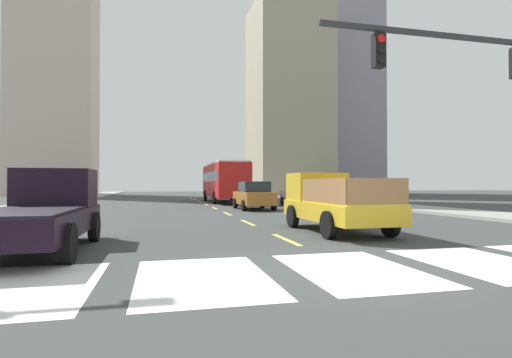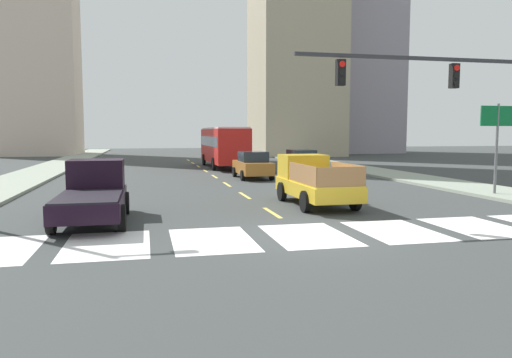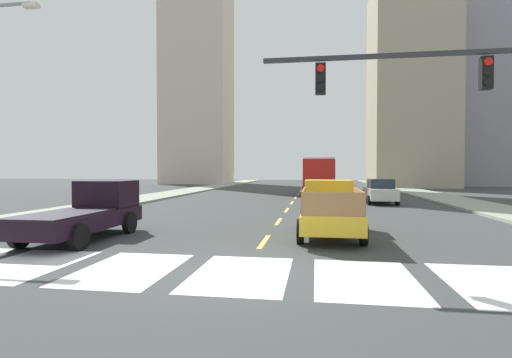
{
  "view_description": "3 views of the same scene",
  "coord_description": "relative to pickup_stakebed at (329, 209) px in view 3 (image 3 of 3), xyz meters",
  "views": [
    {
      "loc": [
        -3.43,
        -6.6,
        1.55
      ],
      "look_at": [
        1.85,
        15.21,
        1.85
      ],
      "focal_mm": 27.76,
      "sensor_mm": 36.0,
      "label": 1
    },
    {
      "loc": [
        -4.47,
        -12.95,
        2.9
      ],
      "look_at": [
        0.39,
        8.34,
        0.82
      ],
      "focal_mm": 34.19,
      "sensor_mm": 36.0,
      "label": 2
    },
    {
      "loc": [
        1.68,
        -8.64,
        2.38
      ],
      "look_at": [
        -1.99,
        15.11,
        1.79
      ],
      "focal_mm": 27.24,
      "sensor_mm": 36.0,
      "label": 3
    }
  ],
  "objects": [
    {
      "name": "crosswalk_stripe_4",
      "position": [
        0.56,
        -5.81,
        -0.93
      ],
      "size": [
        2.17,
        3.32,
        0.01
      ],
      "primitive_type": "cube",
      "color": "white",
      "rests_on": "ground"
    },
    {
      "name": "sedan_far",
      "position": [
        -0.0,
        11.34,
        -0.08
      ],
      "size": [
        2.02,
        4.4,
        1.72
      ],
      "rotation": [
        0.0,
        0.0,
        -0.01
      ],
      "color": "#AB6827",
      "rests_on": "ground"
    },
    {
      "name": "ground_plane",
      "position": [
        -2.18,
        -5.81,
        -0.94
      ],
      "size": [
        160.0,
        160.0,
        0.0
      ],
      "primitive_type": "plane",
      "color": "#383C3C"
    },
    {
      "name": "pickup_stakebed",
      "position": [
        0.0,
        0.0,
        0.0
      ],
      "size": [
        2.18,
        5.2,
        1.96
      ],
      "rotation": [
        0.0,
        0.0,
        -0.02
      ],
      "color": "gold",
      "rests_on": "ground"
    },
    {
      "name": "crosswalk_stripe_3",
      "position": [
        -2.18,
        -5.81,
        -0.93
      ],
      "size": [
        2.17,
        3.32,
        0.01
      ],
      "primitive_type": "cube",
      "color": "white",
      "rests_on": "ground"
    },
    {
      "name": "block_mid_left",
      "position": [
        12.25,
        41.44,
        12.69
      ],
      "size": [
        10.36,
        10.51,
        27.25
      ],
      "primitive_type": "cube",
      "color": "tan",
      "rests_on": "ground"
    },
    {
      "name": "lane_dash_1",
      "position": [
        -2.18,
        3.19,
        -0.93
      ],
      "size": [
        0.16,
        2.4,
        0.01
      ],
      "primitive_type": "cube",
      "color": "#DEC554",
      "rests_on": "ground"
    },
    {
      "name": "sidewalk_right",
      "position": [
        9.67,
        12.19,
        -0.86
      ],
      "size": [
        3.51,
        110.0,
        0.15
      ],
      "primitive_type": "cube",
      "color": "gray",
      "rests_on": "ground"
    },
    {
      "name": "block_mid_right",
      "position": [
        23.38,
        48.6,
        15.88
      ],
      "size": [
        11.02,
        11.66,
        33.63
      ],
      "primitive_type": "cube",
      "color": "gray",
      "rests_on": "ground"
    },
    {
      "name": "lane_dash_4",
      "position": [
        -2.18,
        18.19,
        -0.93
      ],
      "size": [
        0.16,
        2.4,
        0.01
      ],
      "primitive_type": "cube",
      "color": "#DEC554",
      "rests_on": "ground"
    },
    {
      "name": "pickup_dark",
      "position": [
        -8.33,
        -2.0,
        -0.02
      ],
      "size": [
        2.18,
        5.2,
        1.96
      ],
      "rotation": [
        0.0,
        0.0,
        -0.0
      ],
      "color": "black",
      "rests_on": "ground"
    },
    {
      "name": "city_bus",
      "position": [
        -0.27,
        21.36,
        1.02
      ],
      "size": [
        2.72,
        10.8,
        3.32
      ],
      "rotation": [
        0.0,
        0.0,
        -0.03
      ],
      "color": "red",
      "rests_on": "ground"
    },
    {
      "name": "lane_dash_6",
      "position": [
        -2.18,
        28.19,
        -0.93
      ],
      "size": [
        0.16,
        2.4,
        0.01
      ],
      "primitive_type": "cube",
      "color": "#DEC554",
      "rests_on": "ground"
    },
    {
      "name": "lane_dash_0",
      "position": [
        -2.18,
        -1.81,
        -0.93
      ],
      "size": [
        0.16,
        2.4,
        0.01
      ],
      "primitive_type": "cube",
      "color": "#DEC554",
      "rests_on": "ground"
    },
    {
      "name": "tower_tall_centre",
      "position": [
        -20.27,
        48.89,
        29.14
      ],
      "size": [
        10.83,
        8.45,
        60.15
      ],
      "primitive_type": "cube",
      "color": "beige",
      "rests_on": "ground"
    },
    {
      "name": "sedan_near_left",
      "position": [
        3.94,
        13.63,
        -0.08
      ],
      "size": [
        2.02,
        4.4,
        1.72
      ],
      "rotation": [
        0.0,
        0.0,
        -0.04
      ],
      "color": "silver",
      "rests_on": "ground"
    },
    {
      "name": "crosswalk_stripe_5",
      "position": [
        3.3,
        -5.81,
        -0.93
      ],
      "size": [
        2.17,
        3.32,
        0.01
      ],
      "primitive_type": "cube",
      "color": "white",
      "rests_on": "ground"
    },
    {
      "name": "lane_dash_2",
      "position": [
        -2.18,
        8.19,
        -0.93
      ],
      "size": [
        0.16,
        2.4,
        0.01
      ],
      "primitive_type": "cube",
      "color": "#DEC554",
      "rests_on": "ground"
    },
    {
      "name": "crosswalk_stripe_2",
      "position": [
        -4.92,
        -5.81,
        -0.93
      ],
      "size": [
        2.17,
        3.32,
        0.01
      ],
      "primitive_type": "cube",
      "color": "white",
      "rests_on": "ground"
    },
    {
      "name": "lane_dash_5",
      "position": [
        -2.18,
        23.19,
        -0.93
      ],
      "size": [
        0.16,
        2.4,
        0.01
      ],
      "primitive_type": "cube",
      "color": "#DEC554",
      "rests_on": "ground"
    },
    {
      "name": "crosswalk_stripe_1",
      "position": [
        -7.66,
        -5.81,
        -0.93
      ],
      "size": [
        2.17,
        3.32,
        0.01
      ],
      "primitive_type": "cube",
      "color": "white",
      "rests_on": "ground"
    },
    {
      "name": "lane_dash_7",
      "position": [
        -2.18,
        33.19,
        -0.93
      ],
      "size": [
        0.16,
        2.4,
        0.01
      ],
      "primitive_type": "cube",
      "color": "#DEC554",
      "rests_on": "ground"
    },
    {
      "name": "sidewalk_left",
      "position": [
        -14.03,
        12.19,
        -0.86
      ],
      "size": [
        3.51,
        110.0,
        0.15
      ],
      "primitive_type": "cube",
      "color": "gray",
      "rests_on": "ground"
    },
    {
      "name": "lane_dash_3",
      "position": [
        -2.18,
        13.19,
        -0.93
      ],
      "size": [
        0.16,
        2.4,
        0.01
      ],
      "primitive_type": "cube",
      "color": "#DEC554",
      "rests_on": "ground"
    }
  ]
}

